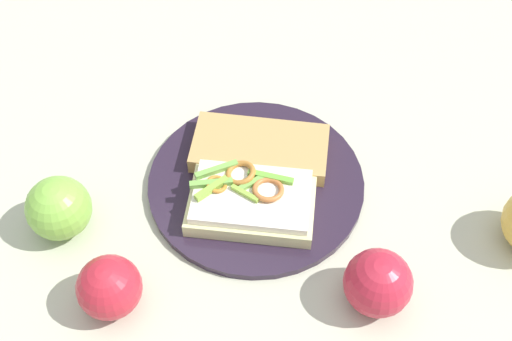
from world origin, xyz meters
name	(u,v)px	position (x,y,z in m)	size (l,w,h in m)	color
ground_plane	(256,185)	(0.00, 0.00, 0.00)	(2.00, 2.00, 0.00)	#B8B99F
plate	(256,183)	(0.00, 0.00, 0.01)	(0.27, 0.27, 0.01)	#291D2F
sandwich	(251,200)	(-0.01, 0.04, 0.03)	(0.17, 0.14, 0.04)	beige
bread_slice_side	(260,148)	(0.01, -0.04, 0.02)	(0.17, 0.09, 0.02)	tan
apple_0	(59,208)	(0.18, 0.15, 0.04)	(0.08, 0.08, 0.08)	#80BE43
apple_1	(378,283)	(-0.19, 0.09, 0.04)	(0.08, 0.08, 0.08)	#BA2336
apple_3	(109,287)	(0.08, 0.21, 0.04)	(0.07, 0.07, 0.07)	red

